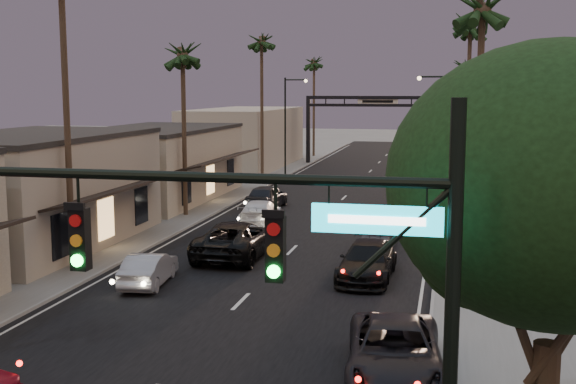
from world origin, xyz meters
The scene contains 26 objects.
ground centered at (0.00, 40.00, 0.00)m, with size 200.00×200.00×0.00m, color slate.
road centered at (0.00, 45.00, 0.00)m, with size 14.00×120.00×0.02m, color black.
sidewalk_left centered at (-9.50, 52.00, 0.06)m, with size 5.00×92.00×0.12m, color slate.
sidewalk_right centered at (9.50, 52.00, 0.06)m, with size 5.00×92.00×0.12m, color slate.
storefront_mid centered at (-13.00, 26.00, 2.75)m, with size 8.00×14.00×5.50m, color #A29881.
storefront_far centered at (-13.00, 42.00, 2.50)m, with size 8.00×16.00×5.00m, color tan.
storefront_dist centered at (-13.00, 65.00, 3.00)m, with size 8.00×20.00×6.00m, color #A29881.
building_right centered at (14.00, 40.00, 2.50)m, with size 8.00×18.00×5.00m, color #A29881.
traffic_signal centered at (5.69, 4.00, 5.08)m, with size 8.51×0.22×7.80m.
corner_tree centered at (9.48, 7.45, 5.98)m, with size 6.20×6.20×8.80m.
arch centered at (0.00, 70.00, 5.53)m, with size 15.20×0.40×7.27m.
streetlight_right centered at (6.92, 45.00, 5.33)m, with size 2.13×0.30×9.00m.
streetlight_left centered at (-6.92, 58.00, 5.33)m, with size 2.13×0.30×9.00m.
palm_lc centered at (-8.60, 36.00, 10.47)m, with size 3.20×3.20×12.20m.
palm_ld centered at (-8.60, 55.00, 12.42)m, with size 3.20×3.20×14.20m.
palm_rb centered at (8.60, 44.00, 12.42)m, with size 3.20×3.20×14.20m.
palm_rc centered at (8.60, 64.00, 10.47)m, with size 3.20×3.20×12.20m.
palm_far centered at (-8.30, 78.00, 11.44)m, with size 3.20×3.20×13.20m.
oncoming_pickup centered at (-2.25, 25.98, 0.87)m, with size 2.88×6.26×1.74m, color black.
oncoming_silver centered at (-4.33, 20.48, 0.67)m, with size 1.42×4.07×1.34m, color #9A9B9F.
oncoming_white centered at (-3.36, 34.54, 0.72)m, with size 2.01×4.94×1.43m, color silver.
oncoming_dgrey centered at (-4.38, 40.04, 0.82)m, with size 1.93×4.80×1.64m, color black.
curbside_near centered at (6.20, 12.87, 0.78)m, with size 2.59×5.62×1.56m, color black.
curbside_black centered at (4.26, 23.35, 0.77)m, with size 2.15×5.28×1.53m, color black.
curbside_grey centered at (4.05, 28.85, 0.69)m, with size 1.64×4.07×1.39m, color #545459.
curbside_far centered at (5.45, 44.39, 0.76)m, with size 1.61×4.62×1.52m, color black.
Camera 1 is at (7.49, -6.24, 7.90)m, focal length 45.00 mm.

